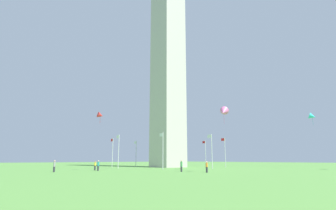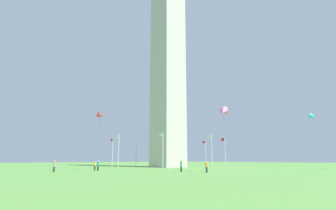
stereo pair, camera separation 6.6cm
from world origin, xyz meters
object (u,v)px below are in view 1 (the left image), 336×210
at_px(person_yellow_shirt, 95,166).
at_px(person_orange_shirt, 207,167).
at_px(kite_cyan_delta, 312,116).
at_px(person_gray_shirt, 54,166).
at_px(flagpole_n, 136,152).
at_px(flagpole_sw, 225,151).
at_px(flagpole_s, 212,149).
at_px(kite_pink_delta, 224,112).
at_px(obelisk_monument, 168,50).
at_px(flagpole_nw, 171,152).
at_px(flagpole_se, 163,149).
at_px(flagpole_w, 205,152).
at_px(person_teal_shirt, 98,166).
at_px(flagpole_ne, 112,151).
at_px(flagpole_e, 118,150).
at_px(person_green_shirt, 181,166).
at_px(kite_red_delta, 100,115).

bearing_deg(person_yellow_shirt, person_orange_shirt, -106.72).
bearing_deg(kite_cyan_delta, person_gray_shirt, 64.57).
height_order(flagpole_n, flagpole_sw, same).
relative_size(person_orange_shirt, kite_cyan_delta, 0.61).
xyz_separation_m(flagpole_s, kite_pink_delta, (-11.73, 10.86, 5.13)).
xyz_separation_m(obelisk_monument, flagpole_n, (14.03, 0.00, -26.52)).
distance_m(flagpole_nw, person_gray_shirt, 43.49).
height_order(flagpole_se, flagpole_w, same).
bearing_deg(flagpole_s, flagpole_w, -45.00).
bearing_deg(person_gray_shirt, person_teal_shirt, 1.19).
xyz_separation_m(flagpole_w, person_orange_shirt, (-23.92, 27.08, -3.14)).
height_order(person_teal_shirt, kite_pink_delta, kite_pink_delta).
bearing_deg(flagpole_w, flagpole_ne, 67.50).
xyz_separation_m(flagpole_n, flagpole_sw, (-23.83, -9.87, 0.00)).
bearing_deg(flagpole_nw, flagpole_ne, 90.00).
bearing_deg(flagpole_se, person_gray_shirt, 84.59).
bearing_deg(flagpole_n, flagpole_e, 135.00).
bearing_deg(person_green_shirt, flagpole_ne, 57.70).
xyz_separation_m(flagpole_se, person_gray_shirt, (1.87, 19.79, -3.07)).
bearing_deg(person_teal_shirt, person_orange_shirt, -56.98).
bearing_deg(person_yellow_shirt, flagpole_s, -63.24).
bearing_deg(flagpole_ne, person_green_shirt, 171.64).
height_order(flagpole_ne, kite_pink_delta, kite_pink_delta).
xyz_separation_m(flagpole_e, kite_pink_delta, (-25.69, -3.10, 5.13)).
xyz_separation_m(flagpole_ne, person_green_shirt, (-29.55, 4.34, -3.06)).
height_order(flagpole_se, person_yellow_shirt, flagpole_se).
relative_size(flagpole_n, person_green_shirt, 4.00).
distance_m(flagpole_n, person_yellow_shirt, 29.30).
xyz_separation_m(person_gray_shirt, person_teal_shirt, (0.18, -7.29, -0.02)).
distance_m(person_teal_shirt, person_green_shirt, 14.40).
xyz_separation_m(kite_pink_delta, kite_cyan_delta, (-3.28, -25.31, 1.54)).
distance_m(person_yellow_shirt, kite_pink_delta, 24.49).
bearing_deg(person_gray_shirt, person_green_shirt, -37.34).
distance_m(obelisk_monument, person_teal_shirt, 37.91).
bearing_deg(flagpole_sw, flagpole_n, 22.50).
distance_m(flagpole_se, kite_red_delta, 13.69).
relative_size(flagpole_se, flagpole_w, 1.00).
xyz_separation_m(flagpole_e, flagpole_s, (-13.96, -13.96, 0.00)).
xyz_separation_m(person_green_shirt, kite_red_delta, (13.03, 7.67, 8.80)).
height_order(flagpole_ne, flagpole_e, same).
height_order(flagpole_nw, person_green_shirt, flagpole_nw).
height_order(flagpole_w, flagpole_nw, same).
height_order(person_yellow_shirt, kite_pink_delta, kite_pink_delta).
relative_size(flagpole_e, flagpole_w, 1.00).
bearing_deg(person_orange_shirt, flagpole_w, 5.99).
bearing_deg(flagpole_n, person_teal_shirt, 134.23).
relative_size(flagpole_nw, kite_pink_delta, 2.59).
relative_size(flagpole_n, flagpole_nw, 1.00).
bearing_deg(person_yellow_shirt, flagpole_w, -33.17).
relative_size(person_yellow_shirt, kite_pink_delta, 0.58).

